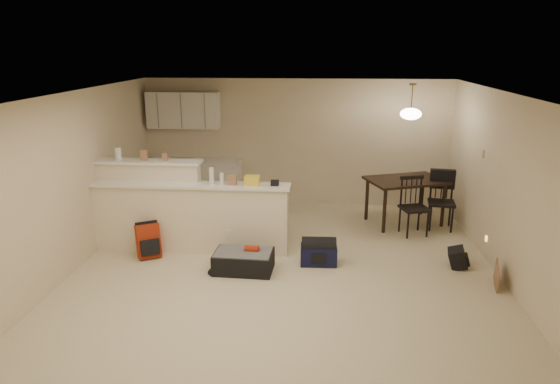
# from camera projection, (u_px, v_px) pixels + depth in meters

# --- Properties ---
(room) EXTENTS (7.00, 7.02, 2.50)m
(room) POSITION_uv_depth(u_px,v_px,m) (283.00, 193.00, 6.55)
(room) COLOR beige
(room) RESTS_ON ground
(breakfast_bar) EXTENTS (3.08, 0.58, 1.39)m
(breakfast_bar) POSITION_uv_depth(u_px,v_px,m) (176.00, 212.00, 7.80)
(breakfast_bar) COLOR beige
(breakfast_bar) RESTS_ON ground
(upper_cabinets) EXTENTS (1.40, 0.34, 0.70)m
(upper_cabinets) POSITION_uv_depth(u_px,v_px,m) (184.00, 110.00, 9.71)
(upper_cabinets) COLOR white
(upper_cabinets) RESTS_ON room
(kitchen_counter) EXTENTS (1.80, 0.60, 0.90)m
(kitchen_counter) POSITION_uv_depth(u_px,v_px,m) (196.00, 184.00, 9.98)
(kitchen_counter) COLOR white
(kitchen_counter) RESTS_ON ground
(thermostat) EXTENTS (0.02, 0.12, 0.12)m
(thermostat) POSITION_uv_depth(u_px,v_px,m) (483.00, 153.00, 7.73)
(thermostat) COLOR beige
(thermostat) RESTS_ON room
(jar) EXTENTS (0.10, 0.10, 0.20)m
(jar) POSITION_uv_depth(u_px,v_px,m) (118.00, 154.00, 7.76)
(jar) COLOR silver
(jar) RESTS_ON breakfast_bar
(cereal_box) EXTENTS (0.10, 0.07, 0.16)m
(cereal_box) POSITION_uv_depth(u_px,v_px,m) (144.00, 155.00, 7.73)
(cereal_box) COLOR #966B4D
(cereal_box) RESTS_ON breakfast_bar
(small_box) EXTENTS (0.08, 0.06, 0.12)m
(small_box) POSITION_uv_depth(u_px,v_px,m) (165.00, 157.00, 7.71)
(small_box) COLOR #966B4D
(small_box) RESTS_ON breakfast_bar
(bottle_a) EXTENTS (0.07, 0.07, 0.26)m
(bottle_a) POSITION_uv_depth(u_px,v_px,m) (212.00, 176.00, 7.50)
(bottle_a) COLOR silver
(bottle_a) RESTS_ON breakfast_bar
(bottle_b) EXTENTS (0.06, 0.06, 0.18)m
(bottle_b) POSITION_uv_depth(u_px,v_px,m) (222.00, 179.00, 7.50)
(bottle_b) COLOR silver
(bottle_b) RESTS_ON breakfast_bar
(bag_lump) EXTENTS (0.22, 0.18, 0.14)m
(bag_lump) POSITION_uv_depth(u_px,v_px,m) (252.00, 181.00, 7.47)
(bag_lump) COLOR #966B4D
(bag_lump) RESTS_ON breakfast_bar
(pouch) EXTENTS (0.12, 0.10, 0.08)m
(pouch) POSITION_uv_depth(u_px,v_px,m) (275.00, 183.00, 7.46)
(pouch) COLOR #966B4D
(pouch) RESTS_ON breakfast_bar
(extra_item_x) EXTENTS (0.13, 0.10, 0.14)m
(extra_item_x) POSITION_uv_depth(u_px,v_px,m) (232.00, 180.00, 7.50)
(extra_item_x) COLOR #966B4D
(extra_item_x) RESTS_ON breakfast_bar
(dining_table) EXTENTS (1.54, 1.28, 0.82)m
(dining_table) POSITION_uv_depth(u_px,v_px,m) (406.00, 185.00, 8.89)
(dining_table) COLOR black
(dining_table) RESTS_ON ground
(pendant_lamp) EXTENTS (0.36, 0.36, 0.62)m
(pendant_lamp) POSITION_uv_depth(u_px,v_px,m) (411.00, 113.00, 8.53)
(pendant_lamp) COLOR brown
(pendant_lamp) RESTS_ON room
(dining_chair_near) EXTENTS (0.53, 0.51, 0.99)m
(dining_chair_near) POSITION_uv_depth(u_px,v_px,m) (415.00, 207.00, 8.40)
(dining_chair_near) COLOR black
(dining_chair_near) RESTS_ON ground
(dining_chair_far) EXTENTS (0.49, 0.47, 1.01)m
(dining_chair_far) POSITION_uv_depth(u_px,v_px,m) (442.00, 201.00, 8.66)
(dining_chair_far) COLOR black
(dining_chair_far) RESTS_ON ground
(suitcase) EXTENTS (0.85, 0.57, 0.28)m
(suitcase) POSITION_uv_depth(u_px,v_px,m) (244.00, 261.00, 7.13)
(suitcase) COLOR black
(suitcase) RESTS_ON ground
(red_backpack) EXTENTS (0.40, 0.35, 0.51)m
(red_backpack) POSITION_uv_depth(u_px,v_px,m) (148.00, 241.00, 7.57)
(red_backpack) COLOR #A02912
(red_backpack) RESTS_ON ground
(navy_duffel) EXTENTS (0.54, 0.30, 0.29)m
(navy_duffel) POSITION_uv_depth(u_px,v_px,m) (319.00, 255.00, 7.34)
(navy_duffel) COLOR #111438
(navy_duffel) RESTS_ON ground
(black_daypack) EXTENTS (0.28, 0.35, 0.27)m
(black_daypack) POSITION_uv_depth(u_px,v_px,m) (458.00, 258.00, 7.25)
(black_daypack) COLOR black
(black_daypack) RESTS_ON ground
(cardboard_sheet) EXTENTS (0.11, 0.41, 0.32)m
(cardboard_sheet) POSITION_uv_depth(u_px,v_px,m) (497.00, 276.00, 6.62)
(cardboard_sheet) COLOR #966B4D
(cardboard_sheet) RESTS_ON ground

